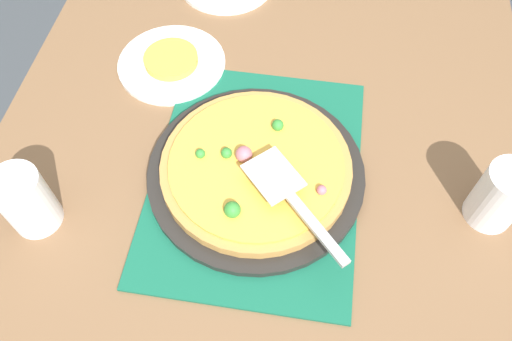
# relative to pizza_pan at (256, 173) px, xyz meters

# --- Properties ---
(ground_plane) EXTENTS (8.00, 8.00, 0.00)m
(ground_plane) POSITION_rel_pizza_pan_xyz_m (0.00, 0.00, -0.76)
(ground_plane) COLOR #3D4247
(dining_table) EXTENTS (1.40, 1.00, 0.75)m
(dining_table) POSITION_rel_pizza_pan_xyz_m (0.00, 0.00, -0.12)
(dining_table) COLOR brown
(dining_table) RESTS_ON ground_plane
(placemat) EXTENTS (0.48, 0.36, 0.01)m
(placemat) POSITION_rel_pizza_pan_xyz_m (0.00, 0.00, -0.01)
(placemat) COLOR #145B42
(placemat) RESTS_ON dining_table
(pizza_pan) EXTENTS (0.38, 0.38, 0.01)m
(pizza_pan) POSITION_rel_pizza_pan_xyz_m (0.00, 0.00, 0.00)
(pizza_pan) COLOR black
(pizza_pan) RESTS_ON placemat
(pizza) EXTENTS (0.33, 0.33, 0.05)m
(pizza) POSITION_rel_pizza_pan_xyz_m (0.00, 0.00, 0.02)
(pizza) COLOR #B78442
(pizza) RESTS_ON pizza_pan
(plate_far_right) EXTENTS (0.22, 0.22, 0.01)m
(plate_far_right) POSITION_rel_pizza_pan_xyz_m (-0.24, -0.21, -0.01)
(plate_far_right) COLOR white
(plate_far_right) RESTS_ON dining_table
(served_slice_right) EXTENTS (0.11, 0.11, 0.02)m
(served_slice_right) POSITION_rel_pizza_pan_xyz_m (-0.24, -0.21, 0.01)
(served_slice_right) COLOR gold
(served_slice_right) RESTS_ON plate_far_right
(cup_near) EXTENTS (0.08, 0.08, 0.12)m
(cup_near) POSITION_rel_pizza_pan_xyz_m (0.14, -0.35, 0.05)
(cup_near) COLOR white
(cup_near) RESTS_ON dining_table
(cup_corner) EXTENTS (0.08, 0.08, 0.12)m
(cup_corner) POSITION_rel_pizza_pan_xyz_m (0.01, 0.40, 0.05)
(cup_corner) COLOR white
(cup_corner) RESTS_ON dining_table
(pizza_server) EXTENTS (0.20, 0.19, 0.01)m
(pizza_server) POSITION_rel_pizza_pan_xyz_m (0.07, 0.07, 0.06)
(pizza_server) COLOR silver
(pizza_server) RESTS_ON pizza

